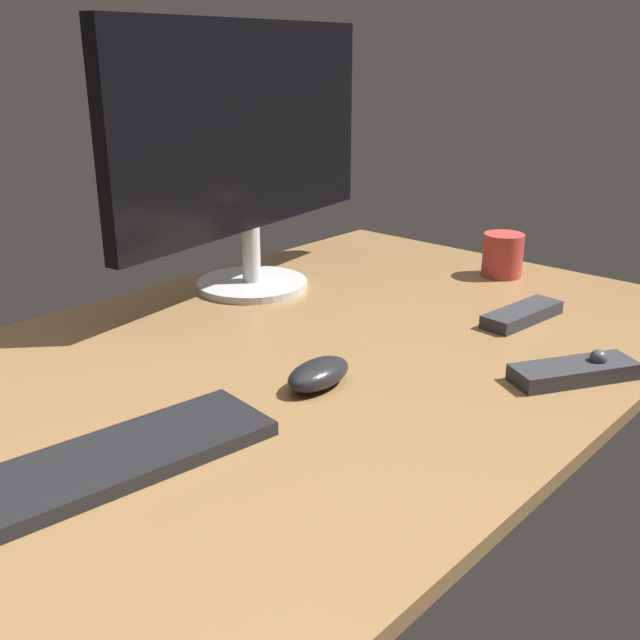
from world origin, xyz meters
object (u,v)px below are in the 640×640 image
object	(u,v)px
coffee_mug	(503,255)
media_remote	(575,371)
computer_mouse	(319,374)
tv_remote	(522,314)
keyboard	(88,470)
monitor	(247,142)

from	to	relation	value
coffee_mug	media_remote	bearing A→B (deg)	-139.49
computer_mouse	coffee_mug	size ratio (longest dim) A/B	1.26
tv_remote	keyboard	bearing A→B (deg)	177.31
tv_remote	coffee_mug	distance (cm)	25.39
keyboard	computer_mouse	distance (cm)	31.96
tv_remote	coffee_mug	xyz separation A→B (cm)	(20.27, 14.98, 3.06)
media_remote	coffee_mug	distance (cm)	47.69
computer_mouse	media_remote	world-z (taller)	media_remote
media_remote	tv_remote	world-z (taller)	media_remote
monitor	keyboard	bearing A→B (deg)	-156.69
computer_mouse	monitor	bearing A→B (deg)	55.11
monitor	coffee_mug	xyz separation A→B (cm)	(37.14, -30.10, -21.89)
keyboard	coffee_mug	xyz separation A→B (cm)	(92.21, 4.09, 3.30)
tv_remote	coffee_mug	bearing A→B (deg)	42.38
media_remote	keyboard	bearing A→B (deg)	-174.84
keyboard	media_remote	world-z (taller)	media_remote
coffee_mug	computer_mouse	bearing A→B (deg)	-173.23
monitor	computer_mouse	world-z (taller)	monitor
keyboard	computer_mouse	bearing A→B (deg)	2.07
keyboard	tv_remote	xyz separation A→B (cm)	(71.94, -10.89, 0.25)
coffee_mug	monitor	bearing A→B (deg)	140.98
media_remote	computer_mouse	bearing A→B (deg)	166.33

